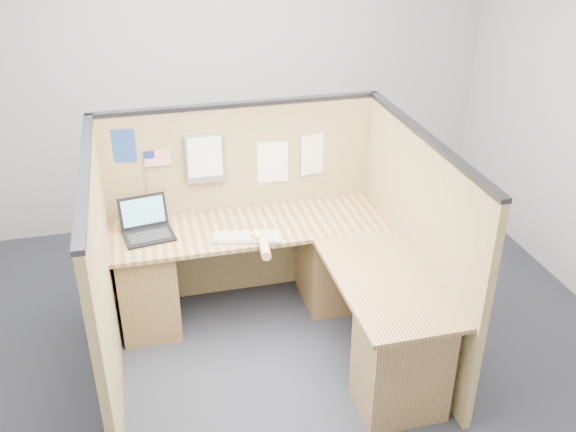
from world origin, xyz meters
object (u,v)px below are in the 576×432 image
object	(u,v)px
l_desk	(289,292)
keyboard	(246,237)
laptop	(148,225)
mouse	(257,236)

from	to	relation	value
l_desk	keyboard	bearing A→B (deg)	140.07
laptop	keyboard	bearing A→B (deg)	-30.27
laptop	mouse	distance (m)	0.76
l_desk	mouse	xyz separation A→B (m)	(-0.17, 0.19, 0.36)
laptop	mouse	world-z (taller)	laptop
laptop	keyboard	distance (m)	0.69
l_desk	laptop	xyz separation A→B (m)	(-0.88, 0.46, 0.40)
laptop	mouse	xyz separation A→B (m)	(0.71, -0.27, -0.04)
mouse	laptop	bearing A→B (deg)	159.46
laptop	l_desk	bearing A→B (deg)	-36.15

